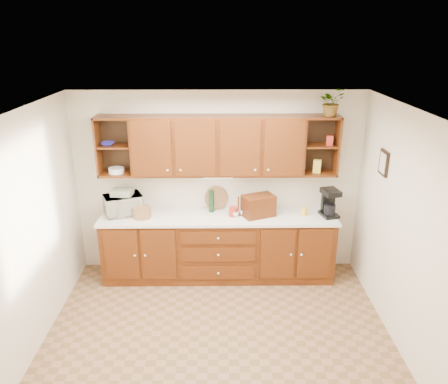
{
  "coord_description": "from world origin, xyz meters",
  "views": [
    {
      "loc": [
        0.02,
        -4.07,
        3.34
      ],
      "look_at": [
        0.08,
        1.15,
        1.39
      ],
      "focal_mm": 35.0,
      "sensor_mm": 36.0,
      "label": 1
    }
  ],
  "objects_px": {
    "coffee_maker": "(329,203)",
    "potted_plant": "(332,102)",
    "bread_box": "(258,206)",
    "microwave": "(123,205)"
  },
  "relations": [
    {
      "from": "coffee_maker",
      "to": "bread_box",
      "type": "bearing_deg",
      "value": 166.87
    },
    {
      "from": "coffee_maker",
      "to": "potted_plant",
      "type": "relative_size",
      "value": 1.06
    },
    {
      "from": "bread_box",
      "to": "coffee_maker",
      "type": "xyz_separation_m",
      "value": [
        0.97,
        0.01,
        0.04
      ]
    },
    {
      "from": "potted_plant",
      "to": "coffee_maker",
      "type": "bearing_deg",
      "value": -61.7
    },
    {
      "from": "potted_plant",
      "to": "microwave",
      "type": "bearing_deg",
      "value": -179.3
    },
    {
      "from": "microwave",
      "to": "coffee_maker",
      "type": "relative_size",
      "value": 1.29
    },
    {
      "from": "coffee_maker",
      "to": "potted_plant",
      "type": "xyz_separation_m",
      "value": [
        -0.06,
        0.11,
        1.35
      ]
    },
    {
      "from": "microwave",
      "to": "coffee_maker",
      "type": "bearing_deg",
      "value": -25.66
    },
    {
      "from": "coffee_maker",
      "to": "potted_plant",
      "type": "bearing_deg",
      "value": 104.75
    },
    {
      "from": "bread_box",
      "to": "microwave",
      "type": "bearing_deg",
      "value": 154.83
    }
  ]
}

